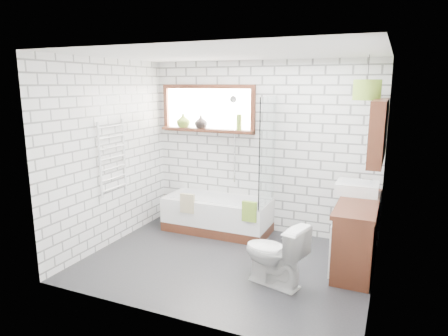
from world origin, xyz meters
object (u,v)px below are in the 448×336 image
at_px(bathtub, 217,214).
at_px(pendant, 367,90).
at_px(basin, 357,188).
at_px(toilet, 274,253).
at_px(vanity, 357,233).

distance_m(bathtub, pendant, 2.73).
relative_size(basin, toilet, 0.71).
relative_size(toilet, pendant, 2.22).
distance_m(vanity, toilet, 1.17).
relative_size(bathtub, basin, 3.06).
bearing_deg(pendant, toilet, -124.17).
bearing_deg(bathtub, pendant, -3.57).
bearing_deg(vanity, bathtub, 169.76).
height_order(bathtub, vanity, vanity).
bearing_deg(pendant, bathtub, 176.43).
bearing_deg(basin, pendant, -70.25).
distance_m(bathtub, vanity, 2.06).
height_order(toilet, pendant, pendant).
relative_size(vanity, pendant, 4.35).
bearing_deg(vanity, toilet, -131.78).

